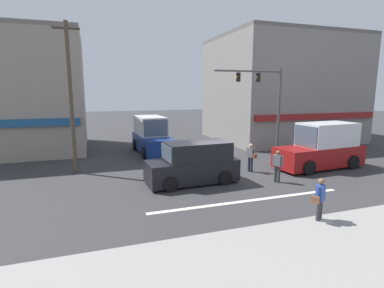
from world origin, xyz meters
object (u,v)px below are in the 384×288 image
Objects in this scene: van_crossing_leftbound at (194,164)px; box_truck_parked_curbside at (152,136)px; utility_pole_near_left at (71,97)px; pedestrian_foreground_with_bag at (320,198)px; pedestrian_far_side at (251,156)px; traffic_light_mast at (267,98)px; pedestrian_mid_crossing at (278,164)px; utility_pole_far_right at (265,103)px; box_truck_approaching_near at (322,148)px.

box_truck_parked_curbside reaches higher than van_crossing_leftbound.
utility_pole_near_left reaches higher than box_truck_parked_curbside.
pedestrian_foreground_with_bag and pedestrian_far_side have the same top height.
utility_pole_near_left is 13.49m from pedestrian_foreground_with_bag.
pedestrian_mid_crossing is (-2.53, -5.22, -3.23)m from traffic_light_mast.
box_truck_parked_curbside is at bearing 175.75° from utility_pole_far_right.
traffic_light_mast is at bearing 117.10° from box_truck_approaching_near.
box_truck_approaching_near is (14.25, -3.58, -3.07)m from utility_pole_near_left.
traffic_light_mast is at bearing 46.80° from pedestrian_far_side.
utility_pole_far_right is 10.45m from pedestrian_mid_crossing.
utility_pole_far_right is at bearing 40.85° from van_crossing_leftbound.
traffic_light_mast is 1.09× the size of box_truck_parked_curbside.
van_crossing_leftbound is at bearing -177.19° from box_truck_approaching_near.
box_truck_parked_curbside is (-0.53, 8.31, 0.25)m from van_crossing_leftbound.
van_crossing_leftbound is 2.81× the size of pedestrian_mid_crossing.
box_truck_approaching_near is 4.66m from pedestrian_mid_crossing.
traffic_light_mast reaches higher than box_truck_approaching_near.
utility_pole_near_left reaches higher than pedestrian_foreground_with_bag.
box_truck_approaching_near is at bearing 2.81° from van_crossing_leftbound.
box_truck_approaching_near is at bearing -14.09° from utility_pole_near_left.
box_truck_parked_curbside is at bearing 93.62° from van_crossing_leftbound.
utility_pole_far_right is 4.25× the size of pedestrian_mid_crossing.
pedestrian_mid_crossing is (1.54, 4.73, -0.00)m from pedestrian_foreground_with_bag.
van_crossing_leftbound is (-8.81, -7.62, -2.69)m from utility_pole_far_right.
box_truck_approaching_near reaches higher than van_crossing_leftbound.
utility_pole_far_right is 4.25× the size of pedestrian_foreground_with_bag.
utility_pole_near_left is 12.45m from traffic_light_mast.
pedestrian_foreground_with_bag is 1.00× the size of pedestrian_mid_crossing.
box_truck_parked_curbside is at bearing 120.62° from pedestrian_far_side.
van_crossing_leftbound is at bearing -166.20° from pedestrian_far_side.
van_crossing_leftbound reaches higher than pedestrian_mid_crossing.
pedestrian_mid_crossing is at bearing -28.06° from utility_pole_near_left.
box_truck_approaching_near is at bearing -93.03° from utility_pole_far_right.
pedestrian_foreground_with_bag is (3.09, -14.34, -0.30)m from box_truck_parked_curbside.
utility_pole_far_right reaches higher than box_truck_parked_curbside.
utility_pole_far_right is at bearing 13.94° from utility_pole_near_left.
utility_pole_far_right reaches higher than pedestrian_foreground_with_bag.
box_truck_approaching_near is (8.43, 0.41, 0.25)m from van_crossing_leftbound.
box_truck_parked_curbside is (5.29, 4.32, -3.07)m from utility_pole_near_left.
traffic_light_mast is at bearing -0.31° from utility_pole_near_left.
pedestrian_foreground_with_bag is (-4.07, -9.95, -3.22)m from traffic_light_mast.
box_truck_approaching_near is 3.44× the size of pedestrian_mid_crossing.
utility_pole_near_left is 5.00× the size of pedestrian_foreground_with_bag.
traffic_light_mast is at bearing -120.49° from utility_pole_far_right.
pedestrian_foreground_with_bag is at bearing -132.29° from box_truck_approaching_near.
van_crossing_leftbound is 0.82× the size of box_truck_parked_curbside.
van_crossing_leftbound is at bearing -149.41° from traffic_light_mast.
traffic_light_mast is 1.32× the size of van_crossing_leftbound.
box_truck_parked_curbside reaches higher than pedestrian_far_side.
van_crossing_leftbound is at bearing 113.07° from pedestrian_foreground_with_bag.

